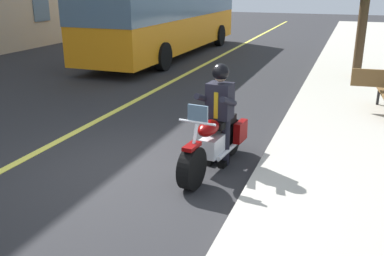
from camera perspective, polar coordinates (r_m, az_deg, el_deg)
ground_plane at (r=7.28m, az=-8.08°, el=-5.54°), size 80.00×80.00×0.00m
lane_center_stripe at (r=8.37m, az=-20.25°, el=-3.25°), size 60.00×0.16×0.01m
motorcycle_main at (r=7.14m, az=3.00°, el=-1.95°), size 2.22×0.73×1.26m
rider_main at (r=7.13m, az=3.66°, el=2.94°), size 0.66×0.59×1.74m
bus_near at (r=18.60m, az=-3.27°, el=15.34°), size 11.05×2.70×3.30m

